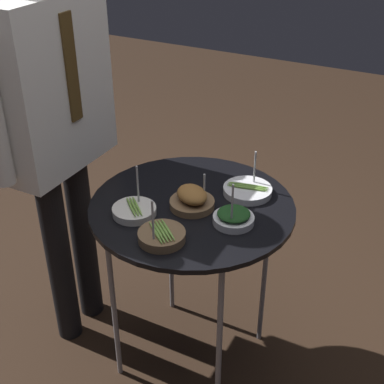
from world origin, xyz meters
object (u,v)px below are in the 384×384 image
at_px(bowl_asparagus_center, 248,190).
at_px(bowl_roast_back_right, 192,199).
at_px(bowl_asparagus_near_rim, 134,210).
at_px(waiter_figure, 51,105).
at_px(bowl_asparagus_far_rim, 162,236).
at_px(serving_cart, 192,216).
at_px(bowl_spinach_front_center, 234,217).

xyz_separation_m(bowl_asparagus_center, bowl_roast_back_right, (-0.17, 0.14, 0.02)).
bearing_deg(bowl_asparagus_center, bowl_asparagus_near_rim, 136.23).
relative_size(bowl_roast_back_right, waiter_figure, 0.10).
xyz_separation_m(bowl_asparagus_center, bowl_asparagus_near_rim, (-0.30, 0.29, 0.00)).
height_order(bowl_roast_back_right, bowl_asparagus_far_rim, bowl_asparagus_far_rim).
bearing_deg(bowl_asparagus_center, serving_cart, 137.46).
bearing_deg(waiter_figure, bowl_spinach_front_center, -88.83).
bearing_deg(bowl_asparagus_center, waiter_figure, 107.16).
distance_m(bowl_roast_back_right, waiter_figure, 0.60).
bearing_deg(bowl_roast_back_right, bowl_asparagus_near_rim, 130.56).
distance_m(serving_cart, waiter_figure, 0.63).
distance_m(serving_cart, bowl_spinach_front_center, 0.19).
xyz_separation_m(bowl_asparagus_near_rim, bowl_asparagus_far_rim, (-0.09, -0.16, 0.00)).
bearing_deg(serving_cart, bowl_spinach_front_center, -102.44).
bearing_deg(bowl_spinach_front_center, bowl_asparagus_center, 8.76).
bearing_deg(bowl_asparagus_center, bowl_spinach_front_center, -171.24).
xyz_separation_m(bowl_spinach_front_center, waiter_figure, (-0.01, 0.70, 0.26)).
height_order(bowl_spinach_front_center, waiter_figure, waiter_figure).
xyz_separation_m(serving_cart, bowl_roast_back_right, (-0.01, -0.01, 0.08)).
distance_m(bowl_asparagus_center, bowl_asparagus_far_rim, 0.41).
height_order(bowl_asparagus_near_rim, waiter_figure, waiter_figure).
xyz_separation_m(bowl_spinach_front_center, bowl_asparagus_near_rim, (-0.11, 0.32, -0.01)).
xyz_separation_m(serving_cart, waiter_figure, (-0.05, 0.53, 0.34)).
bearing_deg(bowl_spinach_front_center, serving_cart, 77.56).
bearing_deg(waiter_figure, bowl_asparagus_near_rim, -103.18).
height_order(serving_cart, bowl_spinach_front_center, bowl_spinach_front_center).
bearing_deg(bowl_asparagus_far_rim, bowl_spinach_front_center, -40.13).
bearing_deg(bowl_asparagus_near_rim, bowl_spinach_front_center, -71.60).
bearing_deg(serving_cart, bowl_asparagus_far_rim, -176.99).
relative_size(bowl_spinach_front_center, bowl_asparagus_far_rim, 1.01).
bearing_deg(bowl_spinach_front_center, bowl_asparagus_near_rim, 108.40).
height_order(serving_cart, bowl_asparagus_center, bowl_asparagus_center).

